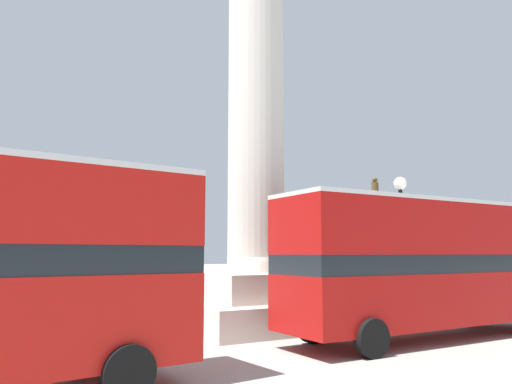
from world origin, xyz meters
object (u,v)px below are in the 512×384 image
(bus_c, at_px, (427,262))
(monument_column, at_px, (256,151))
(equestrian_statue, at_px, (378,265))
(street_lamp, at_px, (402,237))

(bus_c, bearing_deg, monument_column, 122.68)
(bus_c, xyz_separation_m, equestrian_statue, (5.01, 7.46, -0.29))
(bus_c, distance_m, equestrian_statue, 9.00)
(monument_column, height_order, street_lamp, monument_column)
(equestrian_statue, bearing_deg, monument_column, -154.11)
(bus_c, xyz_separation_m, street_lamp, (0.57, 1.57, 0.84))
(monument_column, height_order, equestrian_statue, monument_column)
(street_lamp, bearing_deg, bus_c, -110.06)
(bus_c, bearing_deg, equestrian_statue, 55.77)
(monument_column, height_order, bus_c, monument_column)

